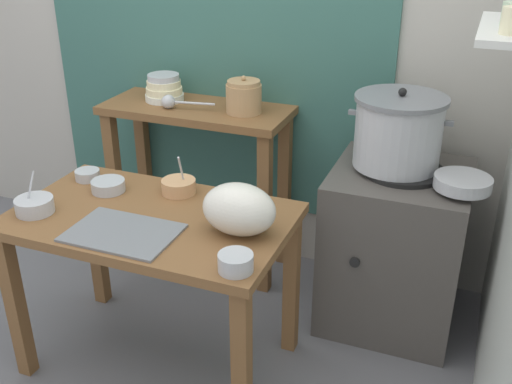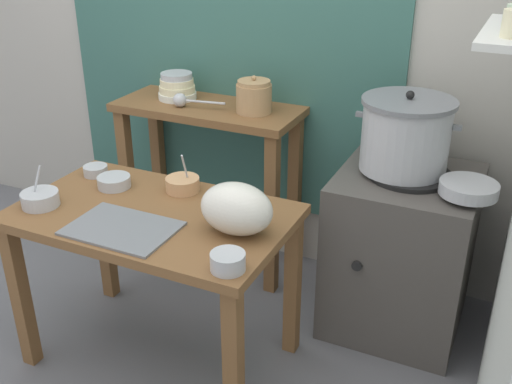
# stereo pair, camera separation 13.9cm
# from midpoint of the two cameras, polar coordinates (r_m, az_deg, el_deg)

# --- Properties ---
(ground_plane) EXTENTS (9.00, 9.00, 0.00)m
(ground_plane) POSITION_cam_midpoint_polar(r_m,az_deg,el_deg) (2.83, -8.39, -14.82)
(ground_plane) COLOR slate
(wall_back) EXTENTS (4.40, 0.12, 2.60)m
(wall_back) POSITION_cam_midpoint_polar(r_m,az_deg,el_deg) (3.13, 2.71, 16.05)
(wall_back) COLOR #B2ADA3
(wall_back) RESTS_ON ground
(prep_table) EXTENTS (1.10, 0.66, 0.72)m
(prep_table) POSITION_cam_midpoint_polar(r_m,az_deg,el_deg) (2.46, -8.05, -4.16)
(prep_table) COLOR brown
(prep_table) RESTS_ON ground
(back_shelf_table) EXTENTS (0.96, 0.40, 0.90)m
(back_shelf_table) POSITION_cam_midpoint_polar(r_m,az_deg,el_deg) (3.16, -3.24, 4.37)
(back_shelf_table) COLOR brown
(back_shelf_table) RESTS_ON ground
(stove_block) EXTENTS (0.60, 0.61, 0.78)m
(stove_block) POSITION_cam_midpoint_polar(r_m,az_deg,el_deg) (2.87, 14.88, -5.47)
(stove_block) COLOR #4C4742
(stove_block) RESTS_ON ground
(steamer_pot) EXTENTS (0.44, 0.40, 0.35)m
(steamer_pot) POSITION_cam_midpoint_polar(r_m,az_deg,el_deg) (2.66, 15.46, 5.24)
(steamer_pot) COLOR #B7BABF
(steamer_pot) RESTS_ON stove_block
(clay_pot) EXTENTS (0.17, 0.17, 0.18)m
(clay_pot) POSITION_cam_midpoint_polar(r_m,az_deg,el_deg) (2.95, 1.17, 9.00)
(clay_pot) COLOR tan
(clay_pot) RESTS_ON back_shelf_table
(bowl_stack_enamel) EXTENTS (0.20, 0.20, 0.14)m
(bowl_stack_enamel) POSITION_cam_midpoint_polar(r_m,az_deg,el_deg) (3.19, -6.24, 9.86)
(bowl_stack_enamel) COLOR silver
(bowl_stack_enamel) RESTS_ON back_shelf_table
(ladle) EXTENTS (0.27, 0.08, 0.07)m
(ladle) POSITION_cam_midpoint_polar(r_m,az_deg,el_deg) (3.06, -5.73, 8.63)
(ladle) COLOR #B7BABF
(ladle) RESTS_ON back_shelf_table
(serving_tray) EXTENTS (0.40, 0.28, 0.01)m
(serving_tray) POSITION_cam_midpoint_polar(r_m,az_deg,el_deg) (2.30, -10.88, -3.44)
(serving_tray) COLOR slate
(serving_tray) RESTS_ON prep_table
(plastic_bag) EXTENTS (0.28, 0.20, 0.20)m
(plastic_bag) POSITION_cam_midpoint_polar(r_m,az_deg,el_deg) (2.20, -0.04, -1.62)
(plastic_bag) COLOR silver
(plastic_bag) RESTS_ON prep_table
(wide_pan) EXTENTS (0.23, 0.23, 0.05)m
(wide_pan) POSITION_cam_midpoint_polar(r_m,az_deg,el_deg) (2.55, 20.99, 0.29)
(wide_pan) COLOR #B7BABF
(wide_pan) RESTS_ON stove_block
(prep_bowl_0) EXTENTS (0.15, 0.15, 0.16)m
(prep_bowl_0) POSITION_cam_midpoint_polar(r_m,az_deg,el_deg) (2.55, -18.33, -0.59)
(prep_bowl_0) COLOR #B7BABF
(prep_bowl_0) RESTS_ON prep_table
(prep_bowl_1) EXTENTS (0.14, 0.14, 0.05)m
(prep_bowl_1) POSITION_cam_midpoint_polar(r_m,az_deg,el_deg) (2.64, -11.85, 0.99)
(prep_bowl_1) COLOR #B7BABF
(prep_bowl_1) RESTS_ON prep_table
(prep_bowl_2) EXTENTS (0.14, 0.14, 0.18)m
(prep_bowl_2) POSITION_cam_midpoint_polar(r_m,az_deg,el_deg) (2.56, -5.43, 0.78)
(prep_bowl_2) COLOR tan
(prep_bowl_2) RESTS_ON prep_table
(prep_bowl_3) EXTENTS (0.12, 0.12, 0.06)m
(prep_bowl_3) POSITION_cam_midpoint_polar(r_m,az_deg,el_deg) (2.01, -0.69, -6.58)
(prep_bowl_3) COLOR #B7BABF
(prep_bowl_3) RESTS_ON prep_table
(prep_bowl_4) EXTENTS (0.11, 0.11, 0.04)m
(prep_bowl_4) POSITION_cam_midpoint_polar(r_m,az_deg,el_deg) (2.78, -13.58, 2.02)
(prep_bowl_4) COLOR #B7BABF
(prep_bowl_4) RESTS_ON prep_table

